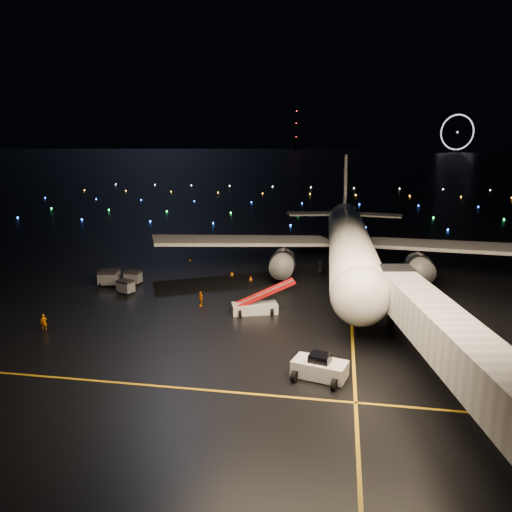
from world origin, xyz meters
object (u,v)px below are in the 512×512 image
object	(u,v)px
airliner	(350,217)
baggage_cart_0	(133,277)
crew_a	(44,322)
baggage_cart_2	(126,287)
belt_loader	(255,298)
baggage_cart_3	(108,278)
crew_c	(201,299)
baggage_cart_1	(111,276)
pushback_tug	(320,366)

from	to	relation	value
airliner	baggage_cart_0	xyz separation A→B (m)	(-26.89, -10.30, -6.78)
crew_a	baggage_cart_2	xyz separation A→B (m)	(2.79, 12.45, -0.00)
belt_loader	baggage_cart_3	size ratio (longest dim) A/B	3.10
crew_a	baggage_cart_3	xyz separation A→B (m)	(-0.69, 15.06, 0.15)
crew_c	baggage_cart_1	bearing A→B (deg)	-150.11
baggage_cart_3	baggage_cart_1	bearing A→B (deg)	90.16
pushback_tug	belt_loader	distance (m)	15.51
crew_c	baggage_cart_1	world-z (taller)	crew_c
pushback_tug	baggage_cart_1	xyz separation A→B (m)	(-27.53, 22.17, -0.13)
airliner	baggage_cart_1	xyz separation A→B (m)	(-29.93, -10.04, -6.77)
baggage_cart_0	baggage_cart_1	bearing A→B (deg)	-179.50
belt_loader	baggage_cart_1	distance (m)	21.89
baggage_cart_0	baggage_cart_3	world-z (taller)	baggage_cart_3
airliner	baggage_cart_1	distance (m)	32.29
crew_c	baggage_cart_3	world-z (taller)	baggage_cart_3
airliner	baggage_cart_2	world-z (taller)	airliner
baggage_cart_1	airliner	bearing A→B (deg)	14.20
belt_loader	crew_c	size ratio (longest dim) A/B	4.09
pushback_tug	baggage_cart_3	world-z (taller)	pushback_tug
crew_a	crew_c	bearing A→B (deg)	0.78
belt_loader	baggage_cart_1	xyz separation A→B (m)	(-20.13, 8.57, -0.85)
pushback_tug	baggage_cart_1	world-z (taller)	pushback_tug
airliner	crew_a	xyz separation A→B (m)	(-28.93, -26.70, -6.81)
airliner	baggage_cart_3	size ratio (longest dim) A/B	24.04
baggage_cart_0	baggage_cart_2	size ratio (longest dim) A/B	1.04
baggage_cart_1	baggage_cart_3	distance (m)	1.63
airliner	baggage_cart_2	distance (m)	30.54
baggage_cart_1	crew_a	bearing A→B (deg)	-90.92
baggage_cart_2	baggage_cart_3	world-z (taller)	baggage_cart_3
baggage_cart_2	baggage_cart_3	distance (m)	4.35
crew_c	baggage_cart_2	world-z (taller)	crew_c
airliner	baggage_cart_2	bearing A→B (deg)	-153.08
pushback_tug	crew_c	distance (m)	20.17
crew_a	baggage_cart_2	world-z (taller)	same
baggage_cart_0	baggage_cart_3	distance (m)	3.05
baggage_cart_0	baggage_cart_1	world-z (taller)	baggage_cart_1
crew_a	baggage_cart_0	size ratio (longest dim) A/B	0.82
airliner	baggage_cart_3	xyz separation A→B (m)	(-29.63, -11.64, -6.66)
pushback_tug	crew_c	world-z (taller)	pushback_tug
baggage_cart_0	belt_loader	bearing A→B (deg)	-20.40
pushback_tug	crew_c	bearing A→B (deg)	147.54
pushback_tug	belt_loader	bearing A→B (deg)	133.61
baggage_cart_2	baggage_cart_3	xyz separation A→B (m)	(-3.48, 2.61, 0.15)
pushback_tug	baggage_cart_0	world-z (taller)	pushback_tug
airliner	belt_loader	world-z (taller)	airliner
crew_a	baggage_cart_1	distance (m)	16.69
belt_loader	baggage_cart_2	distance (m)	16.94
crew_a	baggage_cart_0	bearing A→B (deg)	47.70
baggage_cart_2	crew_c	bearing A→B (deg)	4.53
airliner	pushback_tug	size ratio (longest dim) A/B	13.21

